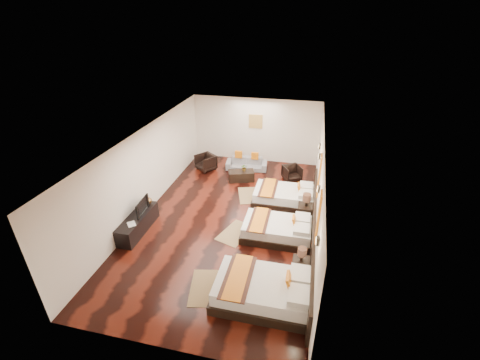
% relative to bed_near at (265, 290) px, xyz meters
% --- Properties ---
extents(floor, '(5.50, 9.50, 0.01)m').
position_rel_bed_near_xyz_m(floor, '(-1.70, 3.10, -0.30)').
color(floor, black).
rests_on(floor, ground).
extents(ceiling, '(5.50, 9.50, 0.01)m').
position_rel_bed_near_xyz_m(ceiling, '(-1.70, 3.10, 2.50)').
color(ceiling, white).
rests_on(ceiling, floor).
extents(back_wall, '(5.50, 0.01, 2.80)m').
position_rel_bed_near_xyz_m(back_wall, '(-1.70, 7.85, 1.10)').
color(back_wall, silver).
rests_on(back_wall, floor).
extents(left_wall, '(0.01, 9.50, 2.80)m').
position_rel_bed_near_xyz_m(left_wall, '(-4.45, 3.10, 1.10)').
color(left_wall, silver).
rests_on(left_wall, floor).
extents(right_wall, '(0.01, 9.50, 2.80)m').
position_rel_bed_near_xyz_m(right_wall, '(1.05, 3.10, 1.10)').
color(right_wall, silver).
rests_on(right_wall, floor).
extents(headboard_panel, '(0.08, 6.60, 0.90)m').
position_rel_bed_near_xyz_m(headboard_panel, '(1.01, 2.30, 0.15)').
color(headboard_panel, black).
rests_on(headboard_panel, floor).
extents(bed_near, '(2.33, 1.47, 0.89)m').
position_rel_bed_near_xyz_m(bed_near, '(0.00, 0.00, 0.00)').
color(bed_near, black).
rests_on(bed_near, floor).
extents(bed_mid, '(2.06, 1.29, 0.79)m').
position_rel_bed_near_xyz_m(bed_mid, '(-0.00, 2.45, -0.04)').
color(bed_mid, black).
rests_on(bed_mid, floor).
extents(bed_far, '(2.13, 1.34, 0.81)m').
position_rel_bed_near_xyz_m(bed_far, '(-0.00, 4.41, -0.03)').
color(bed_far, black).
rests_on(bed_far, floor).
extents(nightstand_a, '(0.43, 0.43, 0.85)m').
position_rel_bed_near_xyz_m(nightstand_a, '(0.75, 1.02, -0.01)').
color(nightstand_a, black).
rests_on(nightstand_a, floor).
extents(nightstand_b, '(0.49, 0.49, 0.96)m').
position_rel_bed_near_xyz_m(nightstand_b, '(0.75, 3.52, 0.03)').
color(nightstand_b, black).
rests_on(nightstand_b, floor).
extents(jute_mat_near, '(0.98, 1.33, 0.01)m').
position_rel_bed_near_xyz_m(jute_mat_near, '(-1.47, 0.05, -0.30)').
color(jute_mat_near, olive).
rests_on(jute_mat_near, floor).
extents(jute_mat_mid, '(1.11, 1.38, 0.01)m').
position_rel_bed_near_xyz_m(jute_mat_mid, '(-1.27, 2.33, -0.30)').
color(jute_mat_mid, olive).
rests_on(jute_mat_mid, floor).
extents(jute_mat_far, '(1.07, 1.37, 0.01)m').
position_rel_bed_near_xyz_m(jute_mat_far, '(-1.31, 4.63, -0.30)').
color(jute_mat_far, olive).
rests_on(jute_mat_far, floor).
extents(tv_console, '(0.50, 1.80, 0.55)m').
position_rel_bed_near_xyz_m(tv_console, '(-4.20, 1.78, -0.03)').
color(tv_console, black).
rests_on(tv_console, floor).
extents(tv, '(0.16, 0.81, 0.46)m').
position_rel_bed_near_xyz_m(tv, '(-4.15, 1.97, 0.48)').
color(tv, black).
rests_on(tv, tv_console).
extents(book, '(0.35, 0.36, 0.03)m').
position_rel_bed_near_xyz_m(book, '(-4.20, 1.27, 0.26)').
color(book, black).
rests_on(book, tv_console).
extents(figurine, '(0.36, 0.36, 0.31)m').
position_rel_bed_near_xyz_m(figurine, '(-4.20, 2.48, 0.40)').
color(figurine, brown).
rests_on(figurine, tv_console).
extents(sofa, '(1.77, 0.85, 0.50)m').
position_rel_bed_near_xyz_m(sofa, '(-1.86, 6.79, -0.05)').
color(sofa, slate).
rests_on(sofa, floor).
extents(armchair_left, '(1.01, 1.01, 0.67)m').
position_rel_bed_near_xyz_m(armchair_left, '(-3.55, 6.37, 0.03)').
color(armchair_left, black).
rests_on(armchair_left, floor).
extents(armchair_right, '(0.89, 0.89, 0.60)m').
position_rel_bed_near_xyz_m(armchair_right, '(0.10, 6.23, -0.00)').
color(armchair_right, black).
rests_on(armchair_right, floor).
extents(coffee_table, '(1.11, 0.80, 0.40)m').
position_rel_bed_near_xyz_m(coffee_table, '(-1.86, 5.74, -0.10)').
color(coffee_table, black).
rests_on(coffee_table, floor).
extents(table_plant, '(0.29, 0.26, 0.28)m').
position_rel_bed_near_xyz_m(table_plant, '(-1.75, 5.81, 0.24)').
color(table_plant, '#325F1F').
rests_on(table_plant, coffee_table).
extents(orange_panel_a, '(0.04, 0.40, 1.30)m').
position_rel_bed_near_xyz_m(orange_panel_a, '(1.03, 1.20, 1.40)').
color(orange_panel_a, '#D86014').
rests_on(orange_panel_a, right_wall).
extents(orange_panel_b, '(0.04, 0.40, 1.30)m').
position_rel_bed_near_xyz_m(orange_panel_b, '(1.03, 3.40, 1.40)').
color(orange_panel_b, '#D86014').
rests_on(orange_panel_b, right_wall).
extents(sconce_near, '(0.07, 0.12, 0.18)m').
position_rel_bed_near_xyz_m(sconce_near, '(1.01, 0.10, 1.55)').
color(sconce_near, black).
rests_on(sconce_near, right_wall).
extents(sconce_mid, '(0.07, 0.12, 0.18)m').
position_rel_bed_near_xyz_m(sconce_mid, '(1.01, 2.30, 1.55)').
color(sconce_mid, black).
rests_on(sconce_mid, right_wall).
extents(sconce_far, '(0.07, 0.12, 0.18)m').
position_rel_bed_near_xyz_m(sconce_far, '(1.01, 4.50, 1.55)').
color(sconce_far, black).
rests_on(sconce_far, right_wall).
extents(sconce_lounge, '(0.07, 0.12, 0.18)m').
position_rel_bed_near_xyz_m(sconce_lounge, '(1.01, 5.40, 1.55)').
color(sconce_lounge, black).
rests_on(sconce_lounge, right_wall).
extents(gold_artwork, '(0.60, 0.04, 0.60)m').
position_rel_bed_near_xyz_m(gold_artwork, '(-1.70, 7.83, 1.50)').
color(gold_artwork, '#AD873F').
rests_on(gold_artwork, back_wall).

